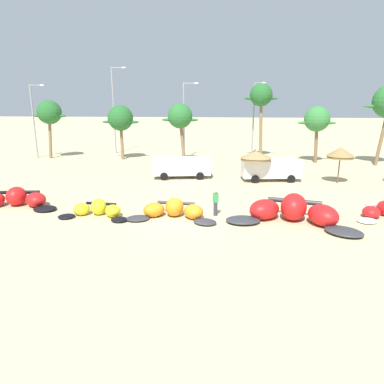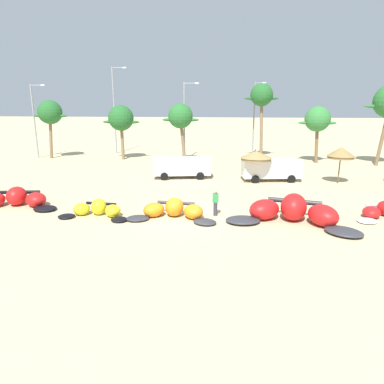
{
  "view_description": "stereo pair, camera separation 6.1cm",
  "coord_description": "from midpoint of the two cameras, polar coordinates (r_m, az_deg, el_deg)",
  "views": [
    {
      "loc": [
        2.38,
        -19.66,
        6.79
      ],
      "look_at": [
        0.33,
        2.0,
        1.0
      ],
      "focal_mm": 32.09,
      "sensor_mm": 36.0,
      "label": 1
    },
    {
      "loc": [
        2.44,
        -19.65,
        6.79
      ],
      "look_at": [
        0.33,
        2.0,
        1.0
      ],
      "focal_mm": 32.09,
      "sensor_mm": 36.0,
      "label": 2
    }
  ],
  "objects": [
    {
      "name": "palm_center_right",
      "position": [
        40.97,
        20.18,
        11.21
      ],
      "size": [
        4.17,
        2.78,
        6.26
      ],
      "color": "brown",
      "rests_on": "ground"
    },
    {
      "name": "kite_left_of_center",
      "position": [
        20.63,
        -3.01,
        -3.07
      ],
      "size": [
        5.64,
        2.72,
        1.13
      ],
      "color": "#333338",
      "rests_on": "ground"
    },
    {
      "name": "palm_left",
      "position": [
        41.7,
        -11.68,
        11.84
      ],
      "size": [
        4.41,
        2.94,
        6.32
      ],
      "color": "#7F6647",
      "rests_on": "ground"
    },
    {
      "name": "lamppost_east",
      "position": [
        44.14,
        10.44,
        12.35
      ],
      "size": [
        1.41,
        0.24,
        9.03
      ],
      "color": "gray",
      "rests_on": "ground"
    },
    {
      "name": "palm_left_of_gap",
      "position": [
        39.21,
        -1.88,
        12.38
      ],
      "size": [
        4.14,
        2.76,
        6.54
      ],
      "color": "#7F6647",
      "rests_on": "ground"
    },
    {
      "name": "parked_van",
      "position": [
        30.83,
        12.83,
        3.88
      ],
      "size": [
        5.23,
        2.67,
        1.84
      ],
      "color": "white",
      "rests_on": "ground"
    },
    {
      "name": "lamppost_east_center",
      "position": [
        40.87,
        -1.04,
        12.35
      ],
      "size": [
        1.81,
        0.24,
        8.87
      ],
      "color": "gray",
      "rests_on": "ground"
    },
    {
      "name": "person_by_umbrellas",
      "position": [
        20.83,
        4.01,
        -1.79
      ],
      "size": [
        0.36,
        0.24,
        1.62
      ],
      "color": "#383842",
      "rests_on": "ground"
    },
    {
      "name": "palm_leftmost",
      "position": [
        45.02,
        -22.5,
        12.04
      ],
      "size": [
        4.23,
        2.82,
        6.91
      ],
      "color": "#7F6647",
      "rests_on": "ground"
    },
    {
      "name": "parked_car_second",
      "position": [
        31.22,
        -1.85,
        4.38
      ],
      "size": [
        5.4,
        2.79,
        1.84
      ],
      "color": "silver",
      "rests_on": "ground"
    },
    {
      "name": "palm_center_left",
      "position": [
        42.24,
        11.54,
        15.28
      ],
      "size": [
        3.95,
        2.63,
        8.8
      ],
      "color": "#7F6647",
      "rests_on": "ground"
    },
    {
      "name": "beach_umbrella_near_van",
      "position": [
        29.51,
        10.68,
        5.99
      ],
      "size": [
        2.64,
        2.64,
        2.73
      ],
      "color": "brown",
      "rests_on": "ground"
    },
    {
      "name": "lamppost_west_center",
      "position": [
        46.82,
        -12.62,
        13.67
      ],
      "size": [
        1.98,
        0.24,
        10.98
      ],
      "color": "gray",
      "rests_on": "ground"
    },
    {
      "name": "kite_far_left",
      "position": [
        25.52,
        -27.32,
        -1.11
      ],
      "size": [
        6.33,
        3.34,
        1.26
      ],
      "color": "black",
      "rests_on": "ground"
    },
    {
      "name": "kite_center",
      "position": [
        20.61,
        16.51,
        -3.2
      ],
      "size": [
        7.5,
        4.47,
        1.59
      ],
      "color": "#333338",
      "rests_on": "ground"
    },
    {
      "name": "lamppost_west",
      "position": [
        46.13,
        -24.57,
        11.24
      ],
      "size": [
        1.87,
        0.24,
        8.71
      ],
      "color": "gray",
      "rests_on": "ground"
    },
    {
      "name": "beach_umbrella_middle",
      "position": [
        31.32,
        23.58,
        6.0
      ],
      "size": [
        2.22,
        2.22,
        3.08
      ],
      "color": "brown",
      "rests_on": "ground"
    },
    {
      "name": "ground_plane",
      "position": [
        20.94,
        -1.35,
        -4.03
      ],
      "size": [
        260.0,
        260.0,
        0.0
      ],
      "primitive_type": "plane",
      "color": "#C6B284"
    },
    {
      "name": "kite_left",
      "position": [
        21.66,
        -15.41,
        -2.85
      ],
      "size": [
        4.57,
        2.22,
        1.01
      ],
      "color": "black",
      "rests_on": "ground"
    }
  ]
}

